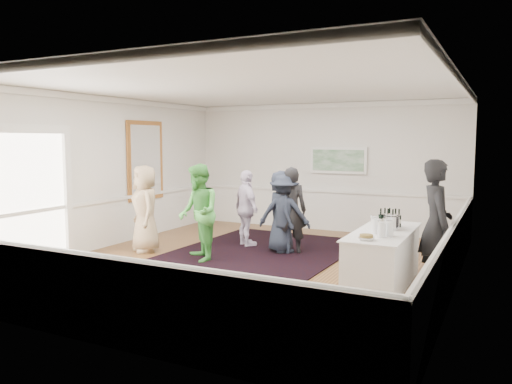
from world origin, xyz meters
The scene contains 23 objects.
floor centered at (0.00, 0.00, 0.00)m, with size 8.00×8.00×0.00m, color brown.
ceiling centered at (0.00, 0.00, 3.20)m, with size 7.00×8.00×0.02m, color white.
wall_left centered at (-3.50, 0.00, 1.60)m, with size 0.02×8.00×3.20m, color white.
wall_right centered at (3.50, 0.00, 1.60)m, with size 0.02×8.00×3.20m, color white.
wall_back centered at (0.00, 4.00, 1.60)m, with size 7.00×0.02×3.20m, color white.
wall_front centered at (0.00, -4.00, 1.60)m, with size 7.00×0.02×3.20m, color white.
wainscoting centered at (0.00, 0.00, 0.50)m, with size 7.00×8.00×1.00m, color white, non-canonical shape.
mirror centered at (-3.45, 1.30, 1.80)m, with size 0.05×1.25×1.85m.
doorway centered at (-3.45, -1.90, 1.42)m, with size 0.10×1.78×2.56m.
landscape_painting centered at (0.40, 3.95, 1.78)m, with size 1.44×0.06×0.66m.
area_rug centered at (-0.27, 0.98, 0.01)m, with size 3.27×4.29×0.02m, color black.
serving_table centered at (2.47, -0.30, 0.44)m, with size 0.83×2.16×0.88m.
bartender centered at (3.20, 0.01, 1.00)m, with size 0.73×0.48×1.99m, color black.
guest_tan centered at (-2.43, -0.01, 0.89)m, with size 0.87×0.56×1.77m, color tan.
guest_green centered at (-1.02, -0.18, 0.92)m, with size 0.89×0.70×1.84m, color green.
guest_lilac centered at (-0.82, 1.38, 0.82)m, with size 0.96×0.40×1.64m, color silver.
guest_dark_a centered at (0.18, 1.12, 0.81)m, with size 1.05×0.60×1.62m, color #1E2533.
guest_dark_b centered at (0.30, 1.17, 0.87)m, with size 0.64×0.42×1.75m, color black.
guest_navy centered at (0.08, 1.18, 0.83)m, with size 0.81×0.53×1.67m, color #1E2533.
wine_bottles centered at (2.47, 0.17, 1.03)m, with size 0.36×0.19×0.31m.
juice_pitchers centered at (2.51, -0.61, 1.00)m, with size 0.41×0.59×0.24m.
ice_bucket centered at (2.55, -0.10, 0.99)m, with size 0.26×0.26×0.24m, color silver.
nut_bowl centered at (2.40, -1.11, 0.91)m, with size 0.23×0.23×0.08m.
Camera 1 is at (4.11, -8.01, 2.29)m, focal length 35.00 mm.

